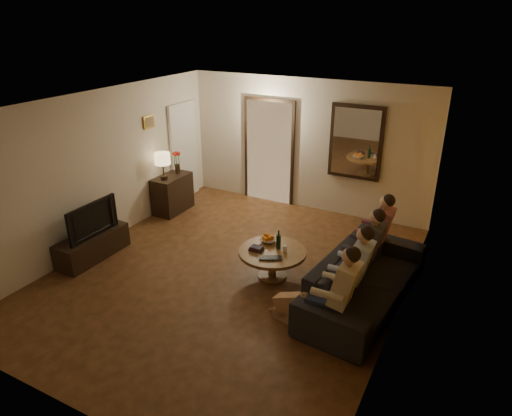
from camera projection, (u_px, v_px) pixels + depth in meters
The scene contains 33 objects.
floor at pixel (230, 273), 7.07m from camera, with size 5.00×6.00×0.01m, color #3D2710.
ceiling at pixel (225, 105), 6.04m from camera, with size 5.00×6.00×0.01m, color white.
back_wall at pixel (306, 145), 8.99m from camera, with size 5.00×0.02×2.60m, color beige.
front_wall at pixel (57, 305), 4.12m from camera, with size 5.00×0.02×2.60m, color beige.
left_wall at pixel (100, 170), 7.62m from camera, with size 0.02×6.00×2.60m, color beige.
right_wall at pixel (406, 231), 5.49m from camera, with size 0.02×6.00×2.60m, color beige.
orange_accent at pixel (405, 231), 5.50m from camera, with size 0.01×6.00×2.60m, color gold.
kitchen_doorway at pixel (269, 153), 9.42m from camera, with size 1.00×0.06×2.10m, color #FFE0A5.
door_trim at pixel (269, 153), 9.41m from camera, with size 1.12×0.04×2.22m, color black.
fridge_glimpse at pixel (280, 161), 9.38m from camera, with size 0.45×0.03×1.70m, color silver.
mirror_frame at pixel (356, 142), 8.46m from camera, with size 1.00×0.05×1.40m, color black.
mirror_glass at pixel (355, 143), 8.43m from camera, with size 0.86×0.02×1.26m, color white.
white_door at pixel (184, 152), 9.59m from camera, with size 0.06×0.85×2.04m, color white.
framed_art at pixel (149, 122), 8.45m from camera, with size 0.03×0.28×0.24m, color #B28C33.
art_canvas at pixel (149, 122), 8.44m from camera, with size 0.01×0.22×0.18m, color brown.
dresser at pixel (173, 194), 9.14m from camera, with size 0.45×0.84×0.74m, color black.
table_lamp at pixel (163, 166), 8.71m from camera, with size 0.30×0.30×0.54m, color beige, non-canonical shape.
flower_vase at pixel (177, 162), 9.09m from camera, with size 0.14×0.14×0.44m, color red, non-canonical shape.
tv_stand at pixel (93, 246), 7.46m from camera, with size 0.45×1.25×0.42m, color black.
tv at pixel (88, 218), 7.27m from camera, with size 0.13×0.98×0.57m, color black.
sofa at pixel (365, 280), 6.23m from camera, with size 0.97×2.49×0.73m, color black.
person_a at pixel (339, 297), 5.45m from camera, with size 0.60×0.40×1.20m, color tan, non-canonical shape.
person_b at pixel (353, 273), 5.94m from camera, with size 0.60×0.40×1.20m, color tan, non-canonical shape.
person_c at pixel (366, 253), 6.43m from camera, with size 0.60×0.40×1.20m, color tan, non-canonical shape.
person_d at pixel (376, 236), 6.91m from camera, with size 0.60×0.40×1.20m, color tan, non-canonical shape.
dog at pixel (291, 303), 5.87m from camera, with size 0.56×0.24×0.56m, color #B17352, non-canonical shape.
coffee_table at pixel (272, 264), 6.90m from camera, with size 1.02×1.02×0.45m, color brown.
bowl at pixel (268, 240), 7.06m from camera, with size 0.26×0.26×0.06m, color white.
oranges at pixel (268, 236), 7.03m from camera, with size 0.20×0.20×0.08m, color orange, non-canonical shape.
wine_bottle at pixel (279, 239), 6.81m from camera, with size 0.07×0.07×0.31m, color black, non-canonical shape.
wine_glass at pixel (285, 249), 6.76m from camera, with size 0.06×0.06×0.10m, color silver.
book_stack at pixel (256, 248), 6.81m from camera, with size 0.20×0.15×0.07m, color black, non-canonical shape.
laptop at pixel (270, 260), 6.54m from camera, with size 0.33×0.21×0.03m, color black.
Camera 1 is at (3.19, -5.20, 3.74)m, focal length 32.00 mm.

